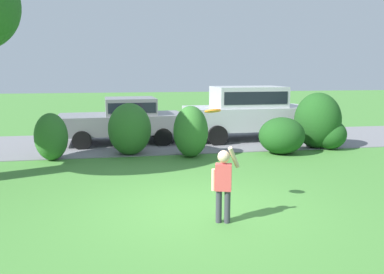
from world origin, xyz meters
TOP-DOWN VIEW (x-y plane):
  - ground_plane at (0.00, 0.00)m, footprint 80.00×80.00m
  - driveway_strip at (0.00, 6.75)m, footprint 28.00×4.40m
  - shrub_near_tree at (-3.23, 4.52)m, footprint 0.91×0.93m
  - shrub_centre_left at (-1.07, 4.87)m, footprint 1.27×1.17m
  - shrub_centre at (0.66, 4.25)m, footprint 1.00×1.11m
  - shrub_centre_right at (3.43, 4.17)m, footprint 1.39×1.23m
  - shrub_far_end at (4.99, 4.80)m, footprint 1.56×1.53m
  - parked_sedan at (-1.20, 6.91)m, footprint 4.48×2.26m
  - parked_suv at (3.21, 6.76)m, footprint 4.75×2.20m
  - child_thrower at (0.30, -0.76)m, footprint 0.48×0.23m
  - frisbee at (0.25, -0.20)m, footprint 0.28×0.28m

SIDE VIEW (x-z plane):
  - ground_plane at x=0.00m, z-range 0.00..0.00m
  - driveway_strip at x=0.00m, z-range 0.00..0.02m
  - shrub_centre_right at x=3.43m, z-range 0.00..1.11m
  - shrub_near_tree at x=-3.23m, z-range 0.00..1.32m
  - shrub_centre_left at x=-1.07m, z-range -0.06..1.48m
  - child_thrower at x=0.30m, z-range 0.07..1.36m
  - shrub_centre at x=0.66m, z-range 0.00..1.49m
  - shrub_far_end at x=4.99m, z-range -0.09..1.70m
  - parked_sedan at x=-1.20m, z-range 0.07..1.63m
  - parked_suv at x=3.21m, z-range 0.12..2.04m
  - frisbee at x=0.25m, z-range 1.74..1.84m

